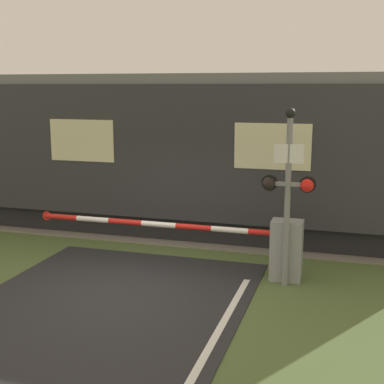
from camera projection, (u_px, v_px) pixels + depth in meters
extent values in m
plane|color=#4C6033|center=(127.00, 288.00, 10.01)|extent=(80.00, 80.00, 0.00)
cube|color=slate|center=(193.00, 229.00, 14.06)|extent=(36.00, 3.20, 0.03)
cube|color=#595451|center=(184.00, 234.00, 13.38)|extent=(36.00, 0.08, 0.10)
cube|color=#595451|center=(200.00, 220.00, 14.73)|extent=(36.00, 0.08, 0.10)
cube|color=black|center=(109.00, 212.00, 14.68)|extent=(15.47, 2.38, 0.60)
cube|color=#2D2D33|center=(107.00, 144.00, 14.32)|extent=(16.82, 2.80, 3.16)
cube|color=slate|center=(105.00, 80.00, 13.99)|extent=(16.48, 2.58, 0.24)
cube|color=beige|center=(272.00, 147.00, 11.64)|extent=(1.68, 0.02, 1.01)
cube|color=beige|center=(82.00, 140.00, 12.95)|extent=(1.68, 0.02, 1.01)
cube|color=gray|center=(286.00, 250.00, 10.34)|extent=(0.60, 0.44, 1.18)
cylinder|color=gray|center=(287.00, 234.00, 10.28)|extent=(0.16, 0.16, 0.18)
cylinder|color=red|center=(268.00, 233.00, 10.38)|extent=(0.75, 0.11, 0.11)
cylinder|color=white|center=(230.00, 230.00, 10.59)|extent=(0.75, 0.11, 0.11)
cylinder|color=red|center=(194.00, 227.00, 10.81)|extent=(0.75, 0.11, 0.11)
cylinder|color=white|center=(159.00, 224.00, 11.02)|extent=(0.75, 0.11, 0.11)
cylinder|color=red|center=(125.00, 222.00, 11.23)|extent=(0.75, 0.11, 0.11)
cylinder|color=white|center=(93.00, 219.00, 11.44)|extent=(0.75, 0.11, 0.11)
cylinder|color=red|center=(62.00, 217.00, 11.65)|extent=(0.75, 0.11, 0.11)
cylinder|color=red|center=(47.00, 216.00, 11.76)|extent=(0.20, 0.02, 0.20)
cylinder|color=gray|center=(287.00, 204.00, 9.84)|extent=(0.11, 0.11, 3.14)
cube|color=gray|center=(288.00, 184.00, 9.77)|extent=(0.82, 0.07, 0.07)
sphere|color=black|center=(269.00, 184.00, 9.82)|extent=(0.24, 0.24, 0.24)
sphere|color=red|center=(307.00, 186.00, 9.63)|extent=(0.24, 0.24, 0.24)
cylinder|color=black|center=(270.00, 183.00, 9.93)|extent=(0.30, 0.06, 0.30)
cylinder|color=black|center=(308.00, 185.00, 9.73)|extent=(0.30, 0.06, 0.30)
cube|color=white|center=(289.00, 154.00, 9.62)|extent=(0.54, 0.02, 0.35)
sphere|color=black|center=(290.00, 113.00, 9.52)|extent=(0.18, 0.18, 0.18)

